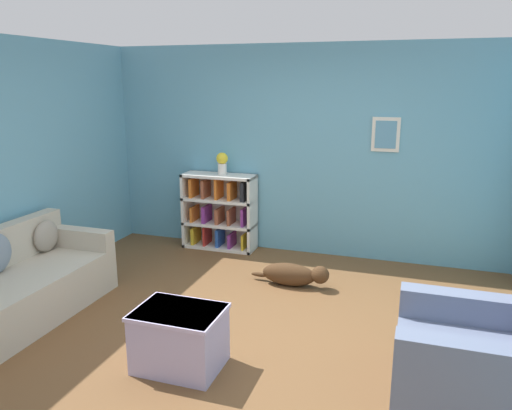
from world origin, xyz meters
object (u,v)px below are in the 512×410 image
Objects in this scene: couch at (12,288)px; recliner_chair at (484,356)px; vase at (222,162)px; dog at (294,274)px; coffee_table at (180,337)px; bookshelf at (220,211)px.

couch is 3.99m from recliner_chair.
recliner_chair is at bearing -40.21° from vase.
dog is at bearing 138.22° from recliner_chair.
dog is at bearing -37.83° from vase.
couch is at bearing -145.31° from dog.
couch is at bearing -113.33° from vase.
vase is (-2.91, 2.46, 0.80)m from recliner_chair.
coffee_table is (-2.16, -0.27, -0.09)m from recliner_chair.
coffee_table is (1.82, -0.23, -0.05)m from couch.
bookshelf is 1.12× the size of dog.
coffee_table is at bearing -172.78° from recliner_chair.
bookshelf is 3.46× the size of vase.
couch is 1.95× the size of bookshelf.
vase is (0.05, -0.02, 0.66)m from bookshelf.
vase reaches higher than dog.
bookshelf is 1.49× the size of coffee_table.
coffee_table is 1.86m from dog.
recliner_chair is (3.99, 0.04, 0.04)m from couch.
coffee_table is at bearing -104.00° from dog.
dog is (2.27, 1.57, -0.18)m from couch.
vase reaches higher than recliner_chair.
vase is (1.08, 2.50, 0.84)m from couch.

